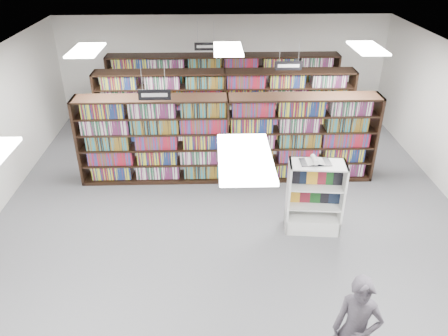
{
  "coord_description": "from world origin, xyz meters",
  "views": [
    {
      "loc": [
        -0.37,
        -7.33,
        5.43
      ],
      "look_at": [
        -0.13,
        0.5,
        1.1
      ],
      "focal_mm": 35.0,
      "sensor_mm": 36.0,
      "label": 1
    }
  ],
  "objects_px": {
    "bookshelf_row_near": "(228,139)",
    "shopper": "(356,330)",
    "endcap_display": "(313,207)",
    "open_book": "(315,161)"
  },
  "relations": [
    {
      "from": "bookshelf_row_near",
      "to": "shopper",
      "type": "relative_size",
      "value": 4.17
    },
    {
      "from": "endcap_display",
      "to": "shopper",
      "type": "distance_m",
      "value": 3.37
    },
    {
      "from": "endcap_display",
      "to": "shopper",
      "type": "xyz_separation_m",
      "value": [
        -0.18,
        -3.35,
        0.33
      ]
    },
    {
      "from": "bookshelf_row_near",
      "to": "endcap_display",
      "type": "xyz_separation_m",
      "value": [
        1.64,
        -2.1,
        -0.54
      ]
    },
    {
      "from": "bookshelf_row_near",
      "to": "open_book",
      "type": "bearing_deg",
      "value": -52.86
    },
    {
      "from": "endcap_display",
      "to": "open_book",
      "type": "bearing_deg",
      "value": 175.32
    },
    {
      "from": "endcap_display",
      "to": "open_book",
      "type": "relative_size",
      "value": 2.6
    },
    {
      "from": "open_book",
      "to": "shopper",
      "type": "xyz_separation_m",
      "value": [
        -0.11,
        -3.36,
        -0.71
      ]
    },
    {
      "from": "open_book",
      "to": "bookshelf_row_near",
      "type": "bearing_deg",
      "value": 126.44
    },
    {
      "from": "endcap_display",
      "to": "shopper",
      "type": "relative_size",
      "value": 0.9
    }
  ]
}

